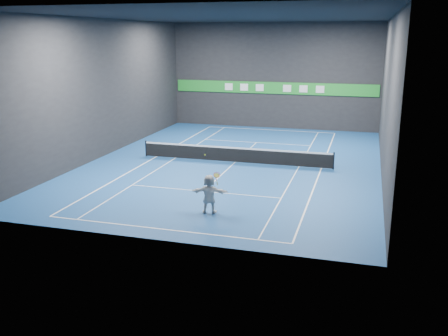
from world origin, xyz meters
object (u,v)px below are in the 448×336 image
(tennis_net, at_px, (235,154))
(tennis_racket, at_px, (217,176))
(tennis_ball, at_px, (205,155))
(player, at_px, (209,194))

(tennis_net, relative_size, tennis_racket, 19.27)
(tennis_ball, relative_size, tennis_net, 0.01)
(player, height_order, tennis_racket, tennis_racket)
(tennis_net, distance_m, tennis_racket, 9.56)
(tennis_racket, bearing_deg, tennis_net, 99.87)
(player, height_order, tennis_net, player)
(player, bearing_deg, tennis_racket, 178.00)
(player, xyz_separation_m, tennis_net, (-1.27, 9.39, -0.36))
(tennis_ball, relative_size, tennis_racket, 0.11)
(tennis_net, height_order, tennis_racket, tennis_racket)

